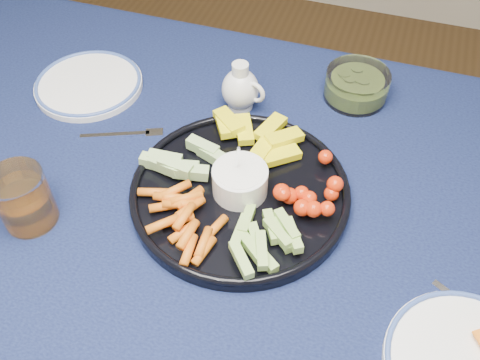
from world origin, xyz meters
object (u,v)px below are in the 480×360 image
(pickle_bowl, at_px, (356,86))
(juice_tumbler, at_px, (25,201))
(side_plate_extra, at_px, (89,84))
(creamer_pitcher, at_px, (241,89))
(crudite_platter, at_px, (239,188))
(dining_table, at_px, (223,266))

(pickle_bowl, bearing_deg, juice_tumbler, -133.24)
(side_plate_extra, bearing_deg, pickle_bowl, 15.25)
(creamer_pitcher, bearing_deg, crudite_platter, -72.57)
(side_plate_extra, bearing_deg, dining_table, -34.57)
(dining_table, height_order, creamer_pitcher, creamer_pitcher)
(crudite_platter, distance_m, juice_tumbler, 0.33)
(pickle_bowl, relative_size, side_plate_extra, 0.58)
(dining_table, relative_size, side_plate_extra, 7.92)
(juice_tumbler, relative_size, side_plate_extra, 0.47)
(pickle_bowl, relative_size, juice_tumbler, 1.23)
(creamer_pitcher, xyz_separation_m, juice_tumbler, (-0.23, -0.36, 0.00))
(crudite_platter, bearing_deg, creamer_pitcher, 107.43)
(dining_table, xyz_separation_m, crudite_platter, (-0.00, 0.08, 0.11))
(dining_table, distance_m, crudite_platter, 0.14)
(crudite_platter, xyz_separation_m, pickle_bowl, (0.13, 0.31, 0.01))
(pickle_bowl, bearing_deg, creamer_pitcher, -154.50)
(crudite_platter, distance_m, pickle_bowl, 0.34)
(crudite_platter, distance_m, side_plate_extra, 0.41)
(juice_tumbler, distance_m, side_plate_extra, 0.33)
(dining_table, xyz_separation_m, pickle_bowl, (0.13, 0.39, 0.11))
(dining_table, height_order, crudite_platter, crudite_platter)
(pickle_bowl, bearing_deg, crudite_platter, -113.36)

